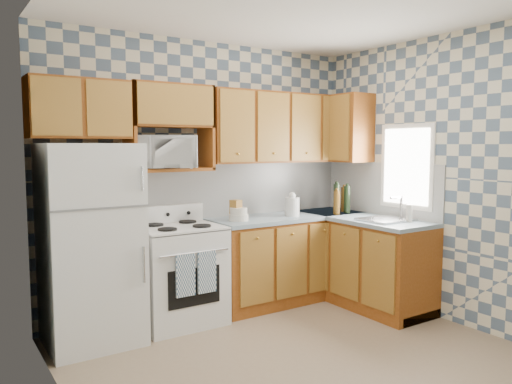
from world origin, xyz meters
TOP-DOWN VIEW (x-y plane):
  - floor at (0.00, 0.00)m, footprint 3.40×3.40m
  - back_wall at (0.00, 1.60)m, footprint 3.40×0.02m
  - right_wall at (1.70, 0.00)m, footprint 0.02×3.20m
  - backsplash_back at (0.40, 1.59)m, footprint 2.60×0.02m
  - backsplash_right at (1.69, 0.80)m, footprint 0.02×1.60m
  - refrigerator at (-1.27, 1.25)m, footprint 0.75×0.70m
  - stove_body at (-0.47, 1.28)m, footprint 0.76×0.65m
  - cooktop at (-0.47, 1.28)m, footprint 0.76×0.65m
  - backguard at (-0.47, 1.55)m, footprint 0.76×0.08m
  - dish_towel_left at (-0.56, 0.93)m, footprint 0.18×0.02m
  - dish_towel_right at (-0.35, 0.93)m, footprint 0.18×0.02m
  - base_cabinets_back at (0.82, 1.30)m, footprint 1.75×0.60m
  - base_cabinets_right at (1.40, 0.80)m, footprint 0.60×1.60m
  - countertop_back at (0.82, 1.30)m, footprint 1.77×0.63m
  - countertop_right at (1.40, 0.80)m, footprint 0.63×1.60m
  - upper_cabinets_back at (0.82, 1.44)m, footprint 1.75×0.33m
  - upper_cabinets_fridge at (-1.29, 1.44)m, footprint 0.82×0.33m
  - upper_cabinets_right at (1.53, 1.25)m, footprint 0.33×0.70m
  - microwave_shelf at (-0.47, 1.44)m, footprint 0.80×0.33m
  - microwave at (-0.54, 1.39)m, footprint 0.64×0.52m
  - sink at (1.40, 0.45)m, footprint 0.48×0.40m
  - window at (1.69, 0.45)m, footprint 0.02×0.66m
  - bottle_0 at (1.36, 1.13)m, footprint 0.07×0.07m
  - bottle_1 at (1.46, 1.07)m, footprint 0.07×0.07m
  - bottle_2 at (1.51, 1.17)m, footprint 0.07×0.07m
  - bottle_3 at (1.29, 1.05)m, footprint 0.07×0.07m
  - knife_block at (0.16, 1.29)m, footprint 0.12×0.12m
  - electric_kettle at (0.81, 1.21)m, footprint 0.15×0.15m
  - food_containers at (0.17, 1.25)m, footprint 0.19×0.19m
  - soap_bottle at (1.51, 0.25)m, footprint 0.06×0.06m

SIDE VIEW (x-z plane):
  - floor at x=0.00m, z-range 0.00..0.00m
  - base_cabinets_back at x=0.82m, z-range 0.00..0.88m
  - base_cabinets_right at x=1.40m, z-range 0.00..0.88m
  - stove_body at x=-0.47m, z-range 0.00..0.90m
  - dish_towel_left at x=-0.56m, z-range 0.36..0.73m
  - dish_towel_right at x=-0.35m, z-range 0.36..0.73m
  - refrigerator at x=-1.27m, z-range 0.00..1.68m
  - countertop_back at x=0.82m, z-range 0.88..0.92m
  - countertop_right at x=1.40m, z-range 0.88..0.92m
  - cooktop at x=-0.47m, z-range 0.89..0.92m
  - sink at x=1.40m, z-range 0.91..0.94m
  - food_containers at x=0.17m, z-range 0.92..1.05m
  - backguard at x=-0.47m, z-range 0.92..1.08m
  - soap_bottle at x=1.51m, z-range 0.92..1.09m
  - electric_kettle at x=0.81m, z-range 0.92..1.12m
  - knife_block at x=0.16m, z-range 0.92..1.12m
  - bottle_3 at x=1.29m, z-range 0.92..1.18m
  - bottle_2 at x=1.51m, z-range 0.92..1.20m
  - bottle_1 at x=1.46m, z-range 0.92..1.22m
  - bottle_0 at x=1.36m, z-range 0.92..1.24m
  - backsplash_back at x=0.40m, z-range 0.92..1.48m
  - backsplash_right at x=1.69m, z-range 0.92..1.48m
  - back_wall at x=0.00m, z-range 0.00..2.70m
  - right_wall at x=1.70m, z-range 0.00..2.70m
  - microwave_shelf at x=-0.47m, z-range 1.42..1.45m
  - window at x=1.69m, z-range 1.02..1.88m
  - microwave at x=-0.54m, z-range 1.45..1.76m
  - upper_cabinets_back at x=0.82m, z-range 1.48..2.22m
  - upper_cabinets_right at x=1.53m, z-range 1.48..2.22m
  - upper_cabinets_fridge at x=-1.29m, z-range 1.72..2.22m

